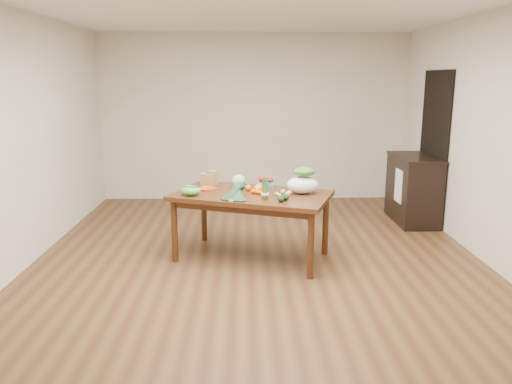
{
  "coord_description": "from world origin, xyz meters",
  "views": [
    {
      "loc": [
        -0.14,
        -5.23,
        2.0
      ],
      "look_at": [
        -0.03,
        0.0,
        0.79
      ],
      "focal_mm": 35.0,
      "sensor_mm": 36.0,
      "label": 1
    }
  ],
  "objects_px": {
    "mandarin_cluster": "(260,190)",
    "salad_bag": "(303,181)",
    "cabbage": "(239,181)",
    "dining_table": "(252,226)",
    "kale_bunch": "(235,192)",
    "cabinet": "(413,189)",
    "paper_bag": "(208,178)",
    "asparagus_bundle": "(265,188)"
  },
  "relations": [
    {
      "from": "dining_table",
      "to": "paper_bag",
      "type": "distance_m",
      "value": 0.83
    },
    {
      "from": "dining_table",
      "to": "cabinet",
      "type": "distance_m",
      "value": 2.7
    },
    {
      "from": "cabinet",
      "to": "paper_bag",
      "type": "relative_size",
      "value": 4.32
    },
    {
      "from": "asparagus_bundle",
      "to": "kale_bunch",
      "type": "bearing_deg",
      "value": -163.73
    },
    {
      "from": "paper_bag",
      "to": "salad_bag",
      "type": "height_order",
      "value": "salad_bag"
    },
    {
      "from": "dining_table",
      "to": "mandarin_cluster",
      "type": "distance_m",
      "value": 0.42
    },
    {
      "from": "cabinet",
      "to": "cabbage",
      "type": "height_order",
      "value": "cabinet"
    },
    {
      "from": "kale_bunch",
      "to": "salad_bag",
      "type": "height_order",
      "value": "salad_bag"
    },
    {
      "from": "cabinet",
      "to": "cabbage",
      "type": "xyz_separation_m",
      "value": [
        -2.44,
        -1.15,
        0.36
      ]
    },
    {
      "from": "cabinet",
      "to": "kale_bunch",
      "type": "distance_m",
      "value": 3.03
    },
    {
      "from": "cabinet",
      "to": "cabbage",
      "type": "bearing_deg",
      "value": -154.75
    },
    {
      "from": "cabbage",
      "to": "kale_bunch",
      "type": "bearing_deg",
      "value": -93.75
    },
    {
      "from": "paper_bag",
      "to": "kale_bunch",
      "type": "relative_size",
      "value": 0.59
    },
    {
      "from": "paper_bag",
      "to": "mandarin_cluster",
      "type": "xyz_separation_m",
      "value": [
        0.6,
        -0.48,
        -0.04
      ]
    },
    {
      "from": "paper_bag",
      "to": "cabinet",
      "type": "bearing_deg",
      "value": 18.64
    },
    {
      "from": "dining_table",
      "to": "kale_bunch",
      "type": "xyz_separation_m",
      "value": [
        -0.18,
        -0.3,
        0.45
      ]
    },
    {
      "from": "asparagus_bundle",
      "to": "cabbage",
      "type": "bearing_deg",
      "value": 135.69
    },
    {
      "from": "dining_table",
      "to": "asparagus_bundle",
      "type": "xyz_separation_m",
      "value": [
        0.14,
        -0.32,
        0.5
      ]
    },
    {
      "from": "dining_table",
      "to": "asparagus_bundle",
      "type": "bearing_deg",
      "value": -46.71
    },
    {
      "from": "dining_table",
      "to": "mandarin_cluster",
      "type": "height_order",
      "value": "mandarin_cluster"
    },
    {
      "from": "asparagus_bundle",
      "to": "salad_bag",
      "type": "xyz_separation_m",
      "value": [
        0.43,
        0.3,
        0.01
      ]
    },
    {
      "from": "mandarin_cluster",
      "to": "cabbage",
      "type": "bearing_deg",
      "value": 130.07
    },
    {
      "from": "cabbage",
      "to": "mandarin_cluster",
      "type": "xyz_separation_m",
      "value": [
        0.23,
        -0.28,
        -0.04
      ]
    },
    {
      "from": "cabbage",
      "to": "mandarin_cluster",
      "type": "bearing_deg",
      "value": -49.93
    },
    {
      "from": "dining_table",
      "to": "cabinet",
      "type": "height_order",
      "value": "cabinet"
    },
    {
      "from": "cabinet",
      "to": "asparagus_bundle",
      "type": "distance_m",
      "value": 2.8
    },
    {
      "from": "paper_bag",
      "to": "kale_bunch",
      "type": "xyz_separation_m",
      "value": [
        0.33,
        -0.77,
        -0.0
      ]
    },
    {
      "from": "cabinet",
      "to": "mandarin_cluster",
      "type": "relative_size",
      "value": 5.67
    },
    {
      "from": "dining_table",
      "to": "kale_bunch",
      "type": "relative_size",
      "value": 4.22
    },
    {
      "from": "dining_table",
      "to": "salad_bag",
      "type": "bearing_deg",
      "value": 18.07
    },
    {
      "from": "dining_table",
      "to": "asparagus_bundle",
      "type": "relative_size",
      "value": 6.75
    },
    {
      "from": "kale_bunch",
      "to": "asparagus_bundle",
      "type": "height_order",
      "value": "asparagus_bundle"
    },
    {
      "from": "mandarin_cluster",
      "to": "kale_bunch",
      "type": "bearing_deg",
      "value": -133.49
    },
    {
      "from": "cabinet",
      "to": "cabbage",
      "type": "distance_m",
      "value": 2.72
    },
    {
      "from": "cabbage",
      "to": "salad_bag",
      "type": "height_order",
      "value": "salad_bag"
    },
    {
      "from": "mandarin_cluster",
      "to": "kale_bunch",
      "type": "xyz_separation_m",
      "value": [
        -0.27,
        -0.29,
        0.04
      ]
    },
    {
      "from": "kale_bunch",
      "to": "cabinet",
      "type": "bearing_deg",
      "value": 54.65
    },
    {
      "from": "cabinet",
      "to": "salad_bag",
      "type": "bearing_deg",
      "value": -140.3
    },
    {
      "from": "salad_bag",
      "to": "asparagus_bundle",
      "type": "bearing_deg",
      "value": -145.18
    },
    {
      "from": "mandarin_cluster",
      "to": "salad_bag",
      "type": "bearing_deg",
      "value": -0.99
    },
    {
      "from": "dining_table",
      "to": "paper_bag",
      "type": "relative_size",
      "value": 7.15
    },
    {
      "from": "cabbage",
      "to": "mandarin_cluster",
      "type": "distance_m",
      "value": 0.37
    }
  ]
}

